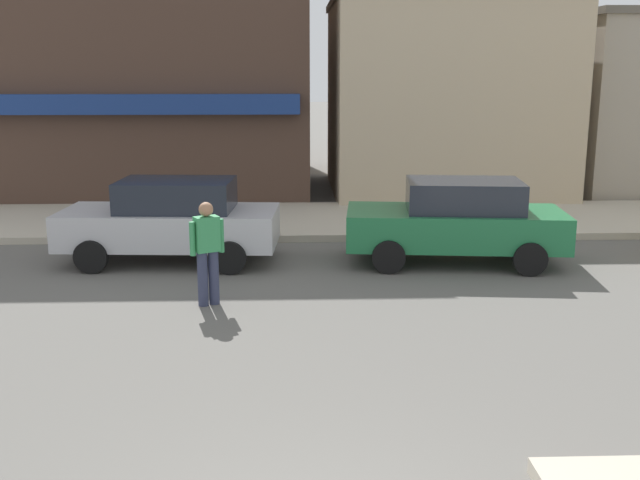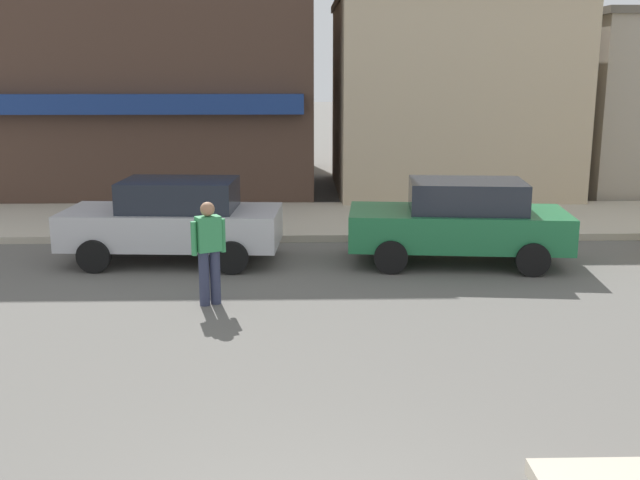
{
  "view_description": "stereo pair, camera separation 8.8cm",
  "coord_description": "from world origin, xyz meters",
  "views": [
    {
      "loc": [
        -0.15,
        -4.49,
        3.56
      ],
      "look_at": [
        0.17,
        4.5,
        1.5
      ],
      "focal_mm": 42.0,
      "sensor_mm": 36.0,
      "label": 1
    },
    {
      "loc": [
        -0.06,
        -4.49,
        3.56
      ],
      "look_at": [
        0.17,
        4.5,
        1.5
      ],
      "focal_mm": 42.0,
      "sensor_mm": 36.0,
      "label": 2
    }
  ],
  "objects": [
    {
      "name": "parked_car_nearest",
      "position": [
        -2.43,
        9.32,
        0.81
      ],
      "size": [
        4.1,
        2.07,
        1.56
      ],
      "color": "#B7B7BC",
      "rests_on": "ground"
    },
    {
      "name": "pedestrian_crossing_near",
      "position": [
        -1.47,
        6.63,
        0.87
      ],
      "size": [
        0.53,
        0.36,
        1.61
      ],
      "color": "#2D334C",
      "rests_on": "ground"
    },
    {
      "name": "building_corner_shop",
      "position": [
        -4.85,
        19.55,
        3.98
      ],
      "size": [
        10.58,
        9.94,
        7.95
      ],
      "color": "#473328",
      "rests_on": "ground"
    },
    {
      "name": "building_storefront_left_near",
      "position": [
        4.18,
        17.6,
        2.77
      ],
      "size": [
        6.45,
        6.62,
        5.53
      ],
      "color": "tan",
      "rests_on": "ground"
    },
    {
      "name": "kerb_far",
      "position": [
        0.0,
        12.84,
        0.07
      ],
      "size": [
        80.0,
        4.0,
        0.15
      ],
      "primitive_type": "cube",
      "color": "#B7AD99",
      "rests_on": "ground"
    },
    {
      "name": "parked_car_second",
      "position": [
        2.89,
        9.07,
        0.81
      ],
      "size": [
        4.15,
        2.18,
        1.56
      ],
      "color": "#1E6B3D",
      "rests_on": "ground"
    }
  ]
}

